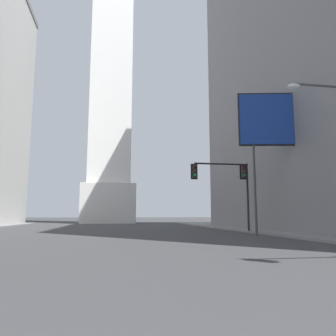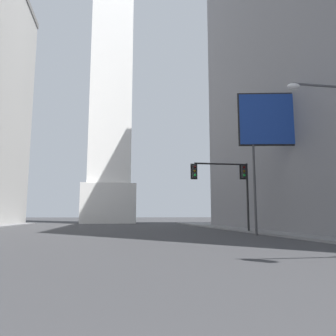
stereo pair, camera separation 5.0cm
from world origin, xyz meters
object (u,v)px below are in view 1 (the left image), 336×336
(traffic_light_mid_right, at_px, (229,179))
(billboard_sign, at_px, (282,122))
(street_lamp, at_px, (336,143))
(obelisk, at_px, (113,39))

(traffic_light_mid_right, xyz_separation_m, billboard_sign, (2.80, -4.17, 3.91))
(street_lamp, bearing_deg, obelisk, 103.60)
(traffic_light_mid_right, xyz_separation_m, street_lamp, (0.88, -12.43, 0.41))
(obelisk, relative_size, street_lamp, 9.37)
(obelisk, bearing_deg, traffic_light_mid_right, -73.06)
(billboard_sign, bearing_deg, street_lamp, -103.08)
(street_lamp, xyz_separation_m, billboard_sign, (1.92, 8.26, 3.50))
(traffic_light_mid_right, bearing_deg, billboard_sign, -56.10)
(obelisk, height_order, traffic_light_mid_right, obelisk)
(traffic_light_mid_right, distance_m, billboard_sign, 6.37)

